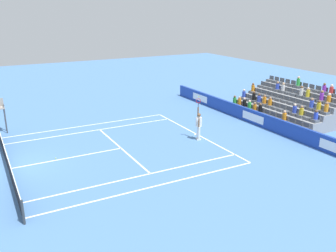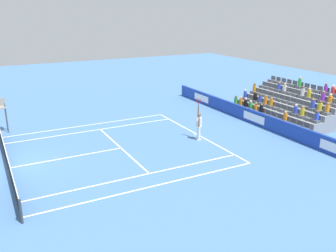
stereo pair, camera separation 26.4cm
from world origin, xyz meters
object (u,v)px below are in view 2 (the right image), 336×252
Objects in this scene: umpire_chair at (0,111)px; loose_tennis_ball at (56,158)px; tennis_net at (7,160)px; tennis_player at (199,125)px.

umpire_chair reaches higher than loose_tennis_ball.
tennis_net is 176.03× the size of loose_tennis_ball.
tennis_player is (-0.92, -11.42, 0.50)m from tennis_net.
tennis_player reaches higher than umpire_chair.
loose_tennis_ball is (-6.53, -2.24, -1.49)m from umpire_chair.
umpire_chair is (7.68, 11.12, 0.53)m from tennis_player.
tennis_player is at bearing -94.61° from tennis_net.
umpire_chair is at bearing 55.38° from tennis_player.
umpire_chair is 7.06m from loose_tennis_ball.
umpire_chair reaches higher than tennis_net.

